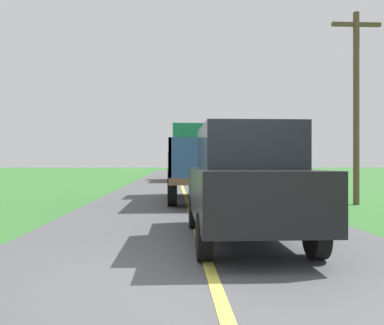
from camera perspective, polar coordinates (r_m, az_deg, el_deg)
The scene contains 7 objects.
ground_plane at distance 4.81m, azimuth 2.81°, elevation -16.92°, with size 200.00×200.00×0.00m, color #336B2D.
road_surface at distance 4.80m, azimuth 2.81°, elevation -16.46°, with size 6.40×120.00×0.08m, color #4C4C4F.
centre_line at distance 4.78m, azimuth 2.81°, elevation -15.97°, with size 0.14×108.00×0.01m, color #E0D64C.
banana_truck_near at distance 13.90m, azimuth 1.44°, elevation 0.29°, with size 2.38×5.82×2.80m.
banana_truck_far at distance 28.28m, azimuth -1.24°, elevation 0.12°, with size 2.38×5.81×2.80m.
utility_pole_roadside at distance 13.80m, azimuth 23.53°, elevation 8.45°, with size 1.64×0.20×6.38m.
following_car at distance 6.41m, azimuth 7.85°, elevation -2.93°, with size 1.74×4.10×1.92m.
Camera 1 is at (-0.44, -4.58, 1.40)m, focal length 35.37 mm.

